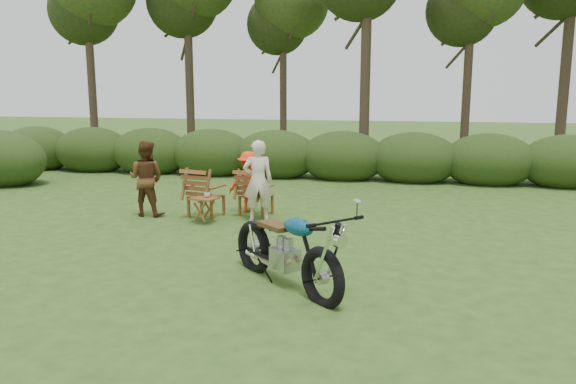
% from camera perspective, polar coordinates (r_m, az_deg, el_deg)
% --- Properties ---
extents(ground, '(80.00, 80.00, 0.00)m').
position_cam_1_polar(ground, '(7.74, -2.64, -8.90)').
color(ground, '#284A18').
rests_on(ground, ground).
extents(tree_line, '(22.52, 11.62, 8.14)m').
position_cam_1_polar(tree_line, '(16.89, 7.86, 14.55)').
color(tree_line, '#3C2D21').
rests_on(tree_line, ground).
extents(motorcycle, '(2.22, 2.15, 1.28)m').
position_cam_1_polar(motorcycle, '(7.55, -0.29, -9.39)').
color(motorcycle, '#0B6F98').
rests_on(motorcycle, ground).
extents(lawn_chair_right, '(0.79, 0.79, 0.96)m').
position_cam_1_polar(lawn_chair_right, '(11.62, -3.25, -2.33)').
color(lawn_chair_right, brown).
rests_on(lawn_chair_right, ground).
extents(lawn_chair_left, '(0.83, 0.83, 1.01)m').
position_cam_1_polar(lawn_chair_left, '(11.59, -8.27, -2.46)').
color(lawn_chair_left, brown).
rests_on(lawn_chair_left, ground).
extents(side_table, '(0.58, 0.52, 0.50)m').
position_cam_1_polar(side_table, '(10.95, -8.49, -1.87)').
color(side_table, brown).
rests_on(side_table, ground).
extents(cup, '(0.15, 0.15, 0.10)m').
position_cam_1_polar(cup, '(10.91, -8.23, -0.30)').
color(cup, '#C0B29E').
rests_on(cup, side_table).
extents(adult_a, '(0.68, 0.57, 1.60)m').
position_cam_1_polar(adult_a, '(11.07, -3.03, -2.97)').
color(adult_a, beige).
rests_on(adult_a, ground).
extents(adult_b, '(0.77, 0.61, 1.54)m').
position_cam_1_polar(adult_b, '(11.91, -14.05, -2.31)').
color(adult_b, '#542F18').
rests_on(adult_b, ground).
extents(child, '(0.93, 0.70, 1.28)m').
position_cam_1_polar(child, '(11.94, -3.95, -2.00)').
color(child, '#F73C17').
rests_on(child, ground).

